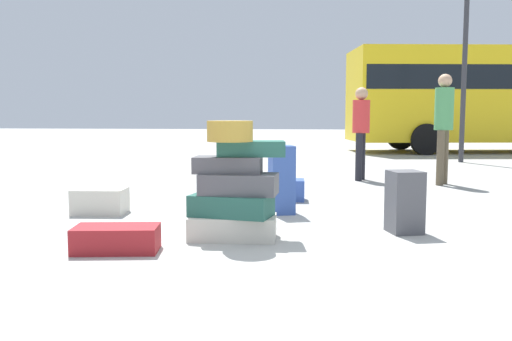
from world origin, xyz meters
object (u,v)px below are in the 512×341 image
suitcase_maroon_upright_blue (116,239)px  person_tourist_with_camera (444,119)px  person_bearded_onlooker (361,125)px  suitcase_navy_left_side (282,180)px  suitcase_navy_foreground_near (277,190)px  suitcase_cream_white_trunk (100,201)px  suitcase_charcoal_right_side (405,202)px  suitcase_tower (235,188)px

suitcase_maroon_upright_blue → person_tourist_with_camera: 6.19m
person_bearded_onlooker → suitcase_navy_left_side: bearing=-0.8°
suitcase_navy_foreground_near → suitcase_navy_left_side: suitcase_navy_left_side is taller
suitcase_navy_foreground_near → suitcase_maroon_upright_blue: size_ratio=1.06×
person_bearded_onlooker → person_tourist_with_camera: size_ratio=0.90×
suitcase_navy_left_side → person_bearded_onlooker: size_ratio=0.49×
suitcase_maroon_upright_blue → person_bearded_onlooker: size_ratio=0.43×
suitcase_cream_white_trunk → suitcase_maroon_upright_blue: size_ratio=0.85×
suitcase_navy_foreground_near → suitcase_maroon_upright_blue: suitcase_navy_foreground_near is taller
suitcase_cream_white_trunk → suitcase_navy_foreground_near: (1.95, 1.24, -0.01)m
suitcase_maroon_upright_blue → person_bearded_onlooker: (2.38, 5.36, 0.86)m
suitcase_charcoal_right_side → person_bearded_onlooker: 4.37m
suitcase_charcoal_right_side → person_bearded_onlooker: person_bearded_onlooker is taller
person_tourist_with_camera → suitcase_navy_left_side: bearing=-10.4°
suitcase_navy_left_side → suitcase_charcoal_right_side: bearing=-51.2°
suitcase_navy_foreground_near → suitcase_charcoal_right_side: suitcase_charcoal_right_side is taller
suitcase_navy_foreground_near → suitcase_maroon_upright_blue: 3.12m
suitcase_maroon_upright_blue → suitcase_tower: bearing=24.6°
suitcase_charcoal_right_side → person_tourist_with_camera: person_tourist_with_camera is taller
suitcase_cream_white_trunk → suitcase_navy_foreground_near: bearing=28.3°
suitcase_cream_white_trunk → suitcase_charcoal_right_side: bearing=-14.9°
suitcase_navy_foreground_near → suitcase_charcoal_right_side: (1.40, -1.87, 0.16)m
suitcase_charcoal_right_side → suitcase_maroon_upright_blue: (-2.50, -1.04, -0.19)m
suitcase_maroon_upright_blue → suitcase_navy_left_side: bearing=49.0°
suitcase_tower → suitcase_maroon_upright_blue: 1.15m
suitcase_cream_white_trunk → suitcase_navy_foreground_near: suitcase_cream_white_trunk is taller
suitcase_cream_white_trunk → suitcase_tower: bearing=-35.8°
suitcase_charcoal_right_side → person_tourist_with_camera: size_ratio=0.33×
person_tourist_with_camera → suitcase_navy_foreground_near: bearing=-23.2°
suitcase_cream_white_trunk → suitcase_charcoal_right_side: 3.41m
suitcase_tower → person_tourist_with_camera: (2.76, 4.29, 0.61)m
suitcase_navy_left_side → person_bearded_onlooker: person_bearded_onlooker is taller
suitcase_navy_foreground_near → person_bearded_onlooker: size_ratio=0.45×
suitcase_navy_left_side → person_tourist_with_camera: (2.43, 2.93, 0.69)m
person_tourist_with_camera → person_bearded_onlooker: bearing=-81.0°
person_tourist_with_camera → suitcase_charcoal_right_side: bearing=12.4°
suitcase_cream_white_trunk → person_tourist_with_camera: 5.62m
suitcase_navy_left_side → suitcase_charcoal_right_side: size_ratio=1.31×
suitcase_navy_left_side → suitcase_navy_foreground_near: bearing=82.8°
suitcase_tower → suitcase_maroon_upright_blue: suitcase_tower is taller
suitcase_tower → suitcase_charcoal_right_side: suitcase_tower is taller
suitcase_tower → suitcase_navy_left_side: bearing=76.3°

